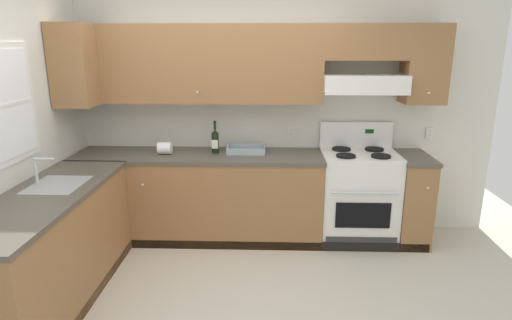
{
  "coord_description": "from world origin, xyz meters",
  "views": [
    {
      "loc": [
        0.45,
        -2.96,
        2.0
      ],
      "look_at": [
        0.33,
        0.7,
        1.0
      ],
      "focal_mm": 30.13,
      "sensor_mm": 36.0,
      "label": 1
    }
  ],
  "objects_px": {
    "stove": "(358,195)",
    "bowl": "(246,150)",
    "paper_towel_roll": "(165,148)",
    "wine_bottle": "(215,140)"
  },
  "relations": [
    {
      "from": "stove",
      "to": "bowl",
      "type": "xyz_separation_m",
      "value": [
        -1.16,
        0.08,
        0.45
      ]
    },
    {
      "from": "bowl",
      "to": "paper_towel_roll",
      "type": "height_order",
      "value": "paper_towel_roll"
    },
    {
      "from": "bowl",
      "to": "paper_towel_roll",
      "type": "bearing_deg",
      "value": -173.12
    },
    {
      "from": "wine_bottle",
      "to": "paper_towel_roll",
      "type": "distance_m",
      "value": 0.51
    },
    {
      "from": "stove",
      "to": "bowl",
      "type": "height_order",
      "value": "stove"
    },
    {
      "from": "bowl",
      "to": "paper_towel_roll",
      "type": "distance_m",
      "value": 0.83
    },
    {
      "from": "wine_bottle",
      "to": "paper_towel_roll",
      "type": "bearing_deg",
      "value": -172.3
    },
    {
      "from": "stove",
      "to": "paper_towel_roll",
      "type": "distance_m",
      "value": 2.04
    },
    {
      "from": "stove",
      "to": "bowl",
      "type": "relative_size",
      "value": 3.06
    },
    {
      "from": "paper_towel_roll",
      "to": "wine_bottle",
      "type": "bearing_deg",
      "value": 7.7
    }
  ]
}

